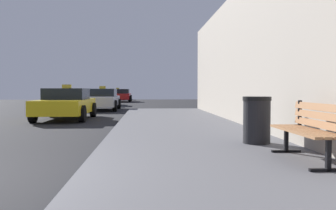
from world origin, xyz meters
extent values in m
cube|color=#5B5B60|center=(4.00, 0.00, 0.07)|extent=(4.00, 32.00, 0.15)
cube|color=#9E6B42|center=(5.11, 1.03, 0.60)|extent=(0.12, 1.68, 0.04)
cube|color=#9E6B42|center=(5.24, 1.02, 0.60)|extent=(0.12, 1.68, 0.04)
cube|color=#9E6B42|center=(5.36, 1.02, 0.60)|extent=(0.12, 1.68, 0.04)
cube|color=#9E6B42|center=(5.49, 1.02, 0.60)|extent=(0.12, 1.68, 0.04)
cube|color=#9E6B42|center=(5.52, 1.02, 0.70)|extent=(0.07, 1.68, 0.11)
cube|color=#9E6B42|center=(5.52, 1.02, 0.83)|extent=(0.07, 1.68, 0.11)
cube|color=#9E6B42|center=(5.52, 1.02, 0.96)|extent=(0.07, 1.68, 0.11)
cube|color=black|center=(5.29, 0.31, 0.38)|extent=(0.06, 0.06, 0.45)
cube|color=black|center=(5.29, 0.31, 0.17)|extent=(0.50, 0.06, 0.04)
cube|color=black|center=(5.31, 1.74, 0.38)|extent=(0.06, 0.06, 0.45)
cube|color=black|center=(5.31, 1.74, 0.17)|extent=(0.50, 0.06, 0.04)
cube|color=black|center=(5.54, 1.74, 0.82)|extent=(0.05, 0.05, 0.44)
cylinder|color=black|center=(5.12, 2.79, 0.58)|extent=(0.53, 0.53, 0.85)
cylinder|color=black|center=(5.12, 2.79, 1.04)|extent=(0.56, 0.56, 0.08)
cube|color=yellow|center=(-0.35, 10.57, 0.54)|extent=(1.80, 4.24, 0.55)
cube|color=black|center=(-0.35, 10.79, 1.04)|extent=(1.59, 1.91, 0.45)
cube|color=yellow|center=(-0.35, 10.79, 1.35)|extent=(0.36, 0.14, 0.16)
cylinder|color=black|center=(0.55, 9.22, 0.32)|extent=(0.22, 0.64, 0.64)
cylinder|color=black|center=(-1.25, 9.22, 0.32)|extent=(0.22, 0.64, 0.64)
cylinder|color=black|center=(0.55, 11.93, 0.32)|extent=(0.22, 0.64, 0.64)
cylinder|color=black|center=(-1.25, 11.93, 0.32)|extent=(0.22, 0.64, 0.64)
cube|color=#B7B7BF|center=(0.32, 17.17, 0.54)|extent=(1.75, 4.54, 0.55)
cube|color=black|center=(0.32, 17.39, 1.04)|extent=(1.54, 2.05, 0.45)
cube|color=yellow|center=(0.32, 17.39, 1.35)|extent=(0.36, 0.14, 0.16)
cylinder|color=black|center=(1.20, 15.71, 0.32)|extent=(0.22, 0.64, 0.64)
cylinder|color=black|center=(-0.55, 15.71, 0.32)|extent=(0.22, 0.64, 0.64)
cylinder|color=black|center=(1.20, 18.62, 0.32)|extent=(0.22, 0.64, 0.64)
cylinder|color=black|center=(-0.55, 18.62, 0.32)|extent=(0.22, 0.64, 0.64)
cube|color=#196638|center=(-0.41, 23.55, 0.54)|extent=(1.77, 4.45, 0.55)
cube|color=black|center=(-0.41, 23.78, 1.04)|extent=(1.56, 2.00, 0.45)
cylinder|color=black|center=(0.48, 22.13, 0.32)|extent=(0.22, 0.64, 0.64)
cylinder|color=black|center=(-1.29, 22.13, 0.32)|extent=(0.22, 0.64, 0.64)
cylinder|color=black|center=(0.48, 24.98, 0.32)|extent=(0.22, 0.64, 0.64)
cylinder|color=black|center=(-1.29, 24.98, 0.32)|extent=(0.22, 0.64, 0.64)
cube|color=red|center=(0.47, 31.83, 0.54)|extent=(1.73, 4.39, 0.55)
cube|color=black|center=(0.47, 32.05, 1.04)|extent=(1.52, 1.98, 0.45)
cylinder|color=black|center=(1.33, 30.42, 0.32)|extent=(0.22, 0.64, 0.64)
cylinder|color=black|center=(-0.40, 30.42, 0.32)|extent=(0.22, 0.64, 0.64)
cylinder|color=black|center=(1.33, 33.23, 0.32)|extent=(0.22, 0.64, 0.64)
cylinder|color=black|center=(-0.40, 33.23, 0.32)|extent=(0.22, 0.64, 0.64)
cube|color=#233899|center=(-0.50, 39.13, 0.54)|extent=(1.70, 4.44, 0.55)
cube|color=black|center=(-0.50, 39.36, 1.04)|extent=(1.50, 2.00, 0.45)
cube|color=yellow|center=(-0.50, 39.36, 1.35)|extent=(0.36, 0.14, 0.16)
cylinder|color=black|center=(0.35, 37.71, 0.32)|extent=(0.22, 0.64, 0.64)
cylinder|color=black|center=(-1.35, 37.71, 0.32)|extent=(0.22, 0.64, 0.64)
cylinder|color=black|center=(0.35, 40.55, 0.32)|extent=(0.22, 0.64, 0.64)
cylinder|color=black|center=(-1.35, 40.55, 0.32)|extent=(0.22, 0.64, 0.64)
camera|label=1|loc=(2.91, -4.19, 1.22)|focal=38.21mm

